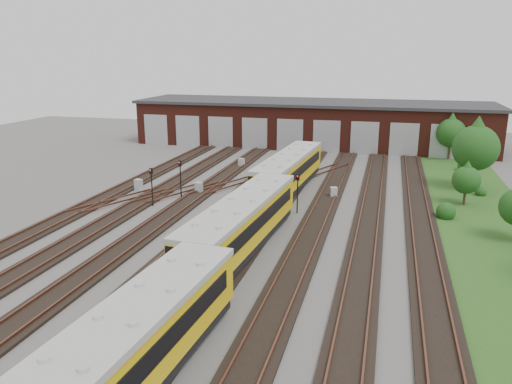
# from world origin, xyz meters

# --- Properties ---
(ground) EXTENTS (120.00, 120.00, 0.00)m
(ground) POSITION_xyz_m (0.00, 0.00, 0.00)
(ground) COLOR #4D4B48
(ground) RESTS_ON ground
(track_network) EXTENTS (30.40, 70.00, 0.33)m
(track_network) POSITION_xyz_m (-0.17, 0.59, 0.11)
(track_network) COLOR black
(track_network) RESTS_ON ground
(maintenance_shed) EXTENTS (51.00, 12.50, 6.35)m
(maintenance_shed) POSITION_xyz_m (-0.01, 39.97, 3.20)
(maintenance_shed) COLOR #521D14
(maintenance_shed) RESTS_ON ground
(grass_verge) EXTENTS (8.00, 55.00, 0.05)m
(grass_verge) POSITION_xyz_m (19.00, 10.00, 0.03)
(grass_verge) COLOR #1E4517
(grass_verge) RESTS_ON ground
(metro_train) EXTENTS (3.98, 48.08, 3.29)m
(metro_train) POSITION_xyz_m (2.00, -2.41, 2.02)
(metro_train) COLOR black
(metro_train) RESTS_ON ground
(signal_mast_0) EXTENTS (0.31, 0.29, 3.60)m
(signal_mast_0) POSITION_xyz_m (-7.14, 8.46, 2.29)
(signal_mast_0) COLOR black
(signal_mast_0) RESTS_ON ground
(signal_mast_1) EXTENTS (0.29, 0.27, 3.42)m
(signal_mast_1) POSITION_xyz_m (-8.61, 5.62, 2.19)
(signal_mast_1) COLOR black
(signal_mast_1) RESTS_ON ground
(signal_mast_2) EXTENTS (0.29, 0.27, 3.38)m
(signal_mast_2) POSITION_xyz_m (4.05, 6.89, 2.16)
(signal_mast_2) COLOR black
(signal_mast_2) RESTS_ON ground
(signal_mast_3) EXTENTS (0.28, 0.27, 3.20)m
(signal_mast_3) POSITION_xyz_m (1.68, 18.29, 2.04)
(signal_mast_3) COLOR black
(signal_mast_3) RESTS_ON ground
(relay_cabinet_0) EXTENTS (0.82, 0.74, 1.13)m
(relay_cabinet_0) POSITION_xyz_m (-12.27, 9.96, 0.57)
(relay_cabinet_0) COLOR #B2B4B7
(relay_cabinet_0) RESTS_ON ground
(relay_cabinet_1) EXTENTS (0.71, 0.63, 1.04)m
(relay_cabinet_1) POSITION_xyz_m (-5.57, 22.70, 0.52)
(relay_cabinet_1) COLOR #B2B4B7
(relay_cabinet_1) RESTS_ON ground
(relay_cabinet_2) EXTENTS (0.72, 0.63, 1.07)m
(relay_cabinet_2) POSITION_xyz_m (-6.21, 10.59, 0.53)
(relay_cabinet_2) COLOR #B2B4B7
(relay_cabinet_2) RESTS_ON ground
(relay_cabinet_3) EXTENTS (0.58, 0.51, 0.89)m
(relay_cabinet_3) POSITION_xyz_m (-1.51, 21.28, 0.45)
(relay_cabinet_3) COLOR #B2B4B7
(relay_cabinet_3) RESTS_ON ground
(relay_cabinet_4) EXTENTS (0.73, 0.66, 1.01)m
(relay_cabinet_4) POSITION_xyz_m (6.48, 12.36, 0.51)
(relay_cabinet_4) COLOR #B2B4B7
(relay_cabinet_4) RESTS_ON ground
(tree_0) EXTENTS (3.59, 3.59, 5.96)m
(tree_0) POSITION_xyz_m (18.60, 33.73, 3.83)
(tree_0) COLOR #352A18
(tree_0) RESTS_ON ground
(tree_1) EXTENTS (2.43, 2.43, 4.03)m
(tree_1) POSITION_xyz_m (17.91, 12.99, 2.59)
(tree_1) COLOR #352A18
(tree_1) RESTS_ON ground
(tree_2) EXTENTS (4.40, 4.40, 7.29)m
(tree_2) POSITION_xyz_m (19.31, 18.91, 4.69)
(tree_2) COLOR #352A18
(tree_2) RESTS_ON ground
(bush_0) EXTENTS (1.57, 1.57, 1.57)m
(bush_0) POSITION_xyz_m (16.00, 8.71, 0.78)
(bush_0) COLOR #134112
(bush_0) RESTS_ON ground
(bush_1) EXTENTS (1.61, 1.61, 1.61)m
(bush_1) POSITION_xyz_m (19.71, 27.35, 0.81)
(bush_1) COLOR #134112
(bush_1) RESTS_ON ground
(bush_2) EXTENTS (1.05, 1.05, 1.05)m
(bush_2) POSITION_xyz_m (19.85, 16.67, 0.52)
(bush_2) COLOR #134112
(bush_2) RESTS_ON ground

